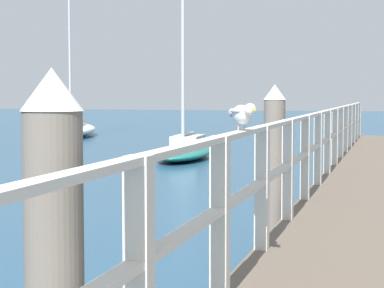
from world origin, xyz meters
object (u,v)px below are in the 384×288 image
(dock_piling_near, at_px, (55,283))
(boat_0, at_px, (69,128))
(seagull_foreground, at_px, (242,113))
(boat_4, at_px, (185,149))
(dock_piling_far, at_px, (274,161))

(dock_piling_near, xyz_separation_m, boat_0, (-12.45, 25.65, -0.65))
(seagull_foreground, relative_size, boat_4, 0.08)
(dock_piling_far, relative_size, boat_4, 0.40)
(dock_piling_near, distance_m, seagull_foreground, 2.53)
(dock_piling_far, height_order, boat_4, boat_4)
(boat_4, bearing_deg, dock_piling_near, 100.02)
(dock_piling_near, height_order, dock_piling_far, same)
(dock_piling_far, bearing_deg, dock_piling_near, -90.00)
(boat_0, distance_m, boat_4, 11.99)
(dock_piling_far, distance_m, boat_0, 23.08)
(dock_piling_near, distance_m, boat_4, 17.35)
(boat_4, bearing_deg, seagull_foreground, 103.73)
(dock_piling_far, height_order, seagull_foreground, dock_piling_far)
(dock_piling_far, relative_size, seagull_foreground, 4.80)
(boat_0, bearing_deg, dock_piling_far, -75.16)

